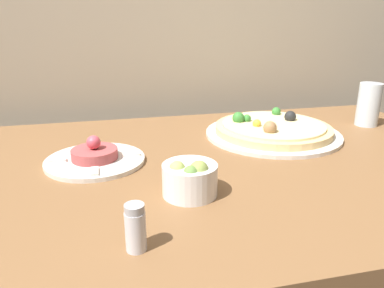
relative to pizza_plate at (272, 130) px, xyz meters
name	(u,v)px	position (x,y,z in m)	size (l,w,h in m)	color
dining_table	(191,201)	(-0.27, -0.15, -0.11)	(1.49, 0.84, 0.78)	brown
pizza_plate	(272,130)	(0.00, 0.00, 0.00)	(0.37, 0.37, 0.06)	silver
tartare_plate	(95,158)	(-0.48, -0.09, 0.00)	(0.22, 0.22, 0.06)	silver
small_bowl	(190,179)	(-0.30, -0.30, 0.02)	(0.10, 0.10, 0.07)	white
drinking_glass	(369,104)	(0.32, 0.03, 0.05)	(0.07, 0.07, 0.13)	silver
salt_shaker	(135,228)	(-0.42, -0.45, 0.02)	(0.03, 0.03, 0.07)	silver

